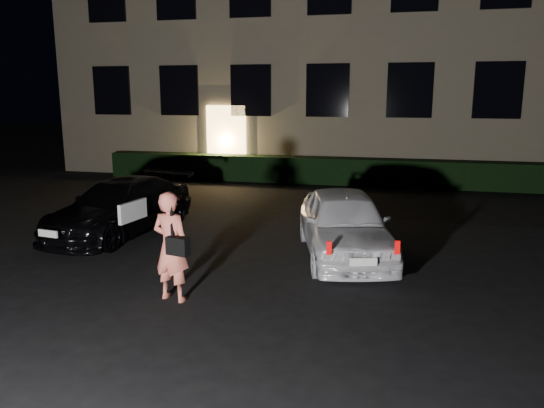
# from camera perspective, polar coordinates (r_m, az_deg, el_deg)

# --- Properties ---
(ground) EXTENTS (80.00, 80.00, 0.00)m
(ground) POSITION_cam_1_polar(r_m,az_deg,el_deg) (7.66, -5.68, -10.69)
(ground) COLOR black
(ground) RESTS_ON ground
(building) EXTENTS (20.00, 8.11, 12.00)m
(building) POSITION_cam_1_polar(r_m,az_deg,el_deg) (22.00, 7.66, 19.81)
(building) COLOR #726851
(building) RESTS_ON ground
(hedge) EXTENTS (15.00, 0.70, 0.85)m
(hedge) POSITION_cam_1_polar(r_m,az_deg,el_deg) (17.51, 5.62, 3.60)
(hedge) COLOR black
(hedge) RESTS_ON ground
(sedan) EXTENTS (2.15, 4.10, 1.13)m
(sedan) POSITION_cam_1_polar(r_m,az_deg,el_deg) (11.62, -16.00, -0.31)
(sedan) COLOR black
(sedan) RESTS_ON ground
(hatch) EXTENTS (2.34, 3.86, 1.23)m
(hatch) POSITION_cam_1_polar(r_m,az_deg,el_deg) (9.67, 7.79, -2.09)
(hatch) COLOR white
(hatch) RESTS_ON ground
(man) EXTENTS (0.67, 0.50, 1.59)m
(man) POSITION_cam_1_polar(r_m,az_deg,el_deg) (7.66, -10.77, -4.48)
(man) COLOR #E06B58
(man) RESTS_ON ground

